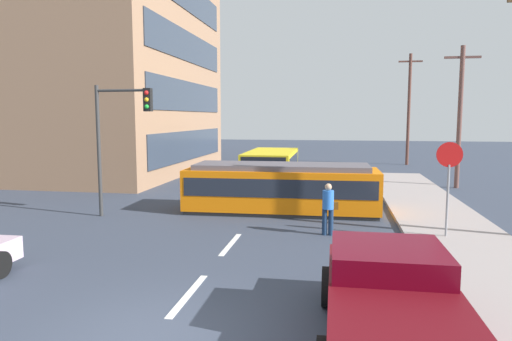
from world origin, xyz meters
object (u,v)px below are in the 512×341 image
(utility_pole_mid, at_px, (460,114))
(utility_pole_far, at_px, (409,107))
(city_bus, at_px, (271,166))
(stop_sign, at_px, (449,169))
(pedestrian_crossing, at_px, (328,206))
(pickup_truck_parked, at_px, (390,299))
(traffic_light_mast, at_px, (119,126))
(streetcar_tram, at_px, (281,187))

(utility_pole_mid, height_order, utility_pole_far, utility_pole_far)
(city_bus, distance_m, stop_sign, 12.73)
(pedestrian_crossing, height_order, utility_pole_mid, utility_pole_mid)
(pickup_truck_parked, distance_m, stop_sign, 7.63)
(city_bus, bearing_deg, utility_pole_mid, 3.81)
(stop_sign, height_order, traffic_light_mast, traffic_light_mast)
(streetcar_tram, height_order, utility_pole_mid, utility_pole_mid)
(pickup_truck_parked, bearing_deg, streetcar_tram, 106.07)
(pedestrian_crossing, bearing_deg, streetcar_tram, 119.30)
(city_bus, relative_size, traffic_light_mast, 1.22)
(city_bus, height_order, utility_pole_mid, utility_pole_mid)
(pickup_truck_parked, height_order, stop_sign, stop_sign)
(streetcar_tram, xyz_separation_m, pickup_truck_parked, (3.03, -10.52, -0.20))
(streetcar_tram, bearing_deg, utility_pole_far, 69.09)
(city_bus, relative_size, pickup_truck_parked, 1.20)
(pickup_truck_parked, distance_m, utility_pole_far, 31.22)
(city_bus, bearing_deg, pedestrian_crossing, -72.58)
(city_bus, relative_size, utility_pole_far, 0.69)
(stop_sign, distance_m, traffic_light_mast, 11.48)
(pedestrian_crossing, bearing_deg, pickup_truck_parked, -80.98)
(utility_pole_far, bearing_deg, utility_pole_mid, -86.27)
(city_bus, relative_size, stop_sign, 2.09)
(streetcar_tram, height_order, pickup_truck_parked, streetcar_tram)
(streetcar_tram, bearing_deg, pickup_truck_parked, -73.93)
(streetcar_tram, height_order, stop_sign, stop_sign)
(pickup_truck_parked, xyz_separation_m, utility_pole_mid, (5.45, 18.39, 3.11))
(pedestrian_crossing, xyz_separation_m, stop_sign, (3.57, -0.04, 1.25))
(utility_pole_mid, bearing_deg, traffic_light_mast, -145.56)
(pedestrian_crossing, relative_size, utility_pole_far, 0.19)
(stop_sign, distance_m, utility_pole_mid, 11.82)
(traffic_light_mast, bearing_deg, streetcar_tram, 18.51)
(pedestrian_crossing, bearing_deg, city_bus, 107.42)
(city_bus, height_order, pickup_truck_parked, city_bus)
(pickup_truck_parked, height_order, utility_pole_mid, utility_pole_mid)
(traffic_light_mast, height_order, utility_pole_far, utility_pole_far)
(pedestrian_crossing, distance_m, stop_sign, 3.79)
(pedestrian_crossing, relative_size, traffic_light_mast, 0.34)
(city_bus, distance_m, pickup_truck_parked, 18.29)
(utility_pole_mid, bearing_deg, streetcar_tram, -137.16)
(streetcar_tram, relative_size, city_bus, 1.26)
(stop_sign, relative_size, utility_pole_mid, 0.39)
(stop_sign, relative_size, traffic_light_mast, 0.58)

